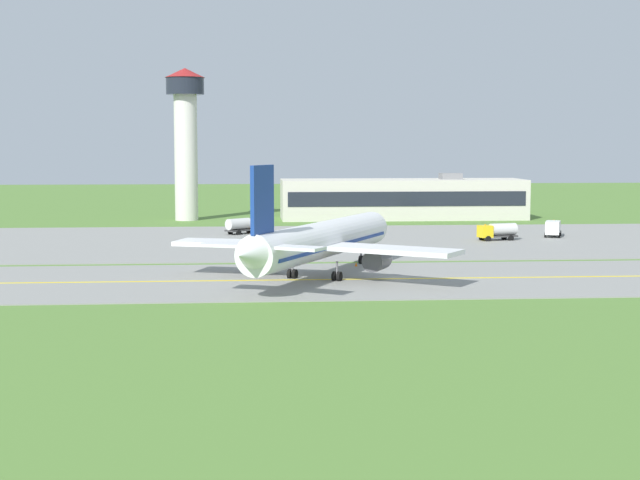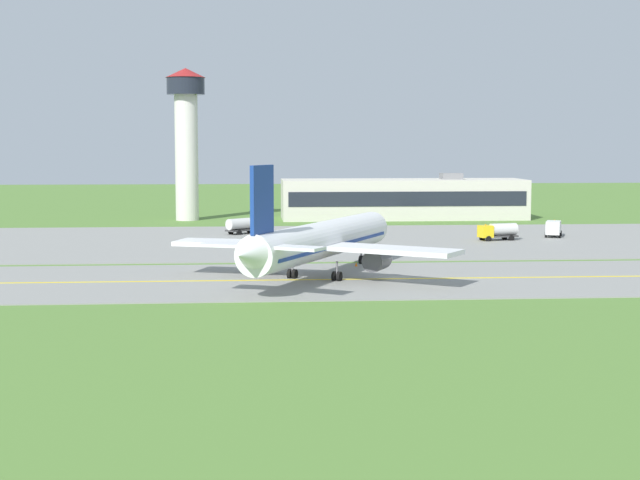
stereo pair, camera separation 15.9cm
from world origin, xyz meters
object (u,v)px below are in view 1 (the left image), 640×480
object	(u,v)px
airplane_lead	(320,241)
control_tower	(186,130)
service_truck_catering	(243,225)
service_truck_fuel	(553,228)
service_truck_baggage	(497,231)

from	to	relation	value
airplane_lead	control_tower	bearing A→B (deg)	103.10
airplane_lead	service_truck_catering	world-z (taller)	airplane_lead
service_truck_fuel	service_truck_baggage	bearing A→B (deg)	-154.40
service_truck_catering	control_tower	size ratio (longest dim) A/B	0.20
airplane_lead	service_truck_catering	size ratio (longest dim) A/B	6.24
airplane_lead	service_truck_baggage	xyz separation A→B (m)	(30.09, 38.89, -2.60)
service_truck_catering	control_tower	world-z (taller)	control_tower
service_truck_catering	control_tower	bearing A→B (deg)	109.76
service_truck_fuel	control_tower	bearing A→B (deg)	146.95
service_truck_catering	control_tower	xyz separation A→B (m)	(-10.78, 30.02, 15.79)
airplane_lead	control_tower	size ratio (longest dim) A/B	1.28
service_truck_fuel	service_truck_catering	distance (m)	49.51
service_truck_fuel	service_truck_catering	world-z (taller)	service_truck_catering
airplane_lead	service_truck_catering	distance (m)	53.24
control_tower	airplane_lead	bearing A→B (deg)	-76.90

